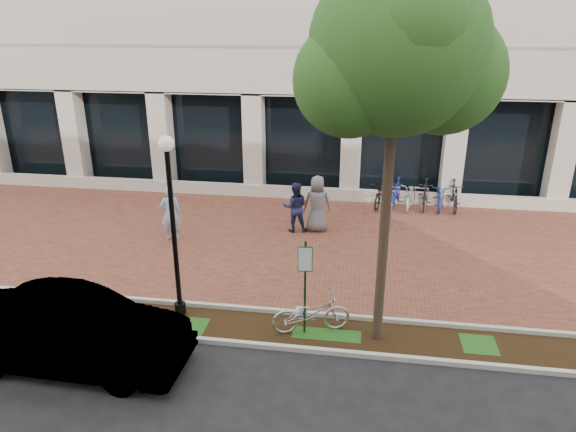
# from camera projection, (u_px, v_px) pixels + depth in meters

# --- Properties ---
(ground) EXTENTS (120.00, 120.00, 0.00)m
(ground) POSITION_uv_depth(u_px,v_px,m) (283.00, 241.00, 17.20)
(ground) COLOR black
(ground) RESTS_ON ground
(brick_plaza) EXTENTS (40.00, 9.00, 0.01)m
(brick_plaza) POSITION_uv_depth(u_px,v_px,m) (283.00, 241.00, 17.20)
(brick_plaza) COLOR brown
(brick_plaza) RESTS_ON ground
(planting_strip) EXTENTS (40.00, 1.50, 0.01)m
(planting_strip) POSITION_uv_depth(u_px,v_px,m) (249.00, 327.00, 12.35)
(planting_strip) COLOR black
(planting_strip) RESTS_ON ground
(curb_plaza_side) EXTENTS (40.00, 0.12, 0.12)m
(curb_plaza_side) POSITION_uv_depth(u_px,v_px,m) (255.00, 309.00, 13.03)
(curb_plaza_side) COLOR #B6B7AC
(curb_plaza_side) RESTS_ON ground
(curb_street_side) EXTENTS (40.00, 0.12, 0.12)m
(curb_street_side) POSITION_uv_depth(u_px,v_px,m) (241.00, 344.00, 11.64)
(curb_street_side) COLOR #B6B7AC
(curb_street_side) RESTS_ON ground
(parking_sign) EXTENTS (0.34, 0.07, 2.36)m
(parking_sign) POSITION_uv_depth(u_px,v_px,m) (305.00, 276.00, 11.61)
(parking_sign) COLOR #153A16
(parking_sign) RESTS_ON ground
(lamppost) EXTENTS (0.36, 0.36, 4.54)m
(lamppost) POSITION_uv_depth(u_px,v_px,m) (173.00, 219.00, 12.04)
(lamppost) COLOR black
(lamppost) RESTS_ON ground
(street_tree) EXTENTS (4.10, 3.42, 8.17)m
(street_tree) POSITION_uv_depth(u_px,v_px,m) (399.00, 59.00, 9.77)
(street_tree) COLOR #433126
(street_tree) RESTS_ON ground
(locked_bicycle) EXTENTS (1.97, 1.18, 0.98)m
(locked_bicycle) POSITION_uv_depth(u_px,v_px,m) (311.00, 313.00, 12.05)
(locked_bicycle) COLOR #B2B1B6
(locked_bicycle) RESTS_ON ground
(pedestrian_left) EXTENTS (0.80, 0.68, 1.88)m
(pedestrian_left) POSITION_uv_depth(u_px,v_px,m) (171.00, 213.00, 17.01)
(pedestrian_left) COLOR #94B9DC
(pedestrian_left) RESTS_ON ground
(pedestrian_mid) EXTENTS (0.96, 0.81, 1.78)m
(pedestrian_mid) POSITION_uv_depth(u_px,v_px,m) (295.00, 207.00, 17.74)
(pedestrian_mid) COLOR #1D204A
(pedestrian_mid) RESTS_ON ground
(pedestrian_right) EXTENTS (1.03, 0.72, 1.99)m
(pedestrian_right) POSITION_uv_depth(u_px,v_px,m) (317.00, 204.00, 17.74)
(pedestrian_right) COLOR slate
(pedestrian_right) RESTS_ON ground
(bollard) EXTENTS (0.12, 0.12, 1.02)m
(bollard) POSITION_uv_depth(u_px,v_px,m) (390.00, 217.00, 17.90)
(bollard) COLOR #BCBCC1
(bollard) RESTS_ON ground
(bike_rack_cluster) EXTENTS (3.63, 2.06, 1.14)m
(bike_rack_cluster) POSITION_uv_depth(u_px,v_px,m) (417.00, 194.00, 20.14)
(bike_rack_cluster) COLOR black
(bike_rack_cluster) RESTS_ON ground
(sedan_near_curb) EXTENTS (4.92, 1.83, 1.61)m
(sedan_near_curb) POSITION_uv_depth(u_px,v_px,m) (73.00, 332.00, 10.77)
(sedan_near_curb) COLOR #A5A6AA
(sedan_near_curb) RESTS_ON ground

